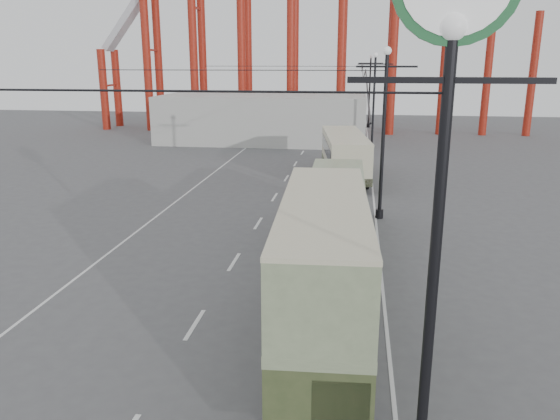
# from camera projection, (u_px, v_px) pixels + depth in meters

# --- Properties ---
(ground) EXTENTS (160.00, 160.00, 0.00)m
(ground) POSITION_uv_depth(u_px,v_px,m) (188.00, 397.00, 14.44)
(ground) COLOR #4D4D50
(ground) RESTS_ON ground
(road_markings) EXTENTS (12.52, 120.00, 0.01)m
(road_markings) POSITION_uv_depth(u_px,v_px,m) (271.00, 206.00, 33.37)
(road_markings) COLOR silver
(road_markings) RESTS_ON ground
(lamp_post_near) EXTENTS (3.20, 0.44, 10.80)m
(lamp_post_near) POSITION_uv_depth(u_px,v_px,m) (447.00, 108.00, 8.74)
(lamp_post_near) COLOR black
(lamp_post_near) RESTS_ON ground
(lamp_post_mid) EXTENTS (3.20, 0.44, 9.32)m
(lamp_post_mid) POSITION_uv_depth(u_px,v_px,m) (383.00, 135.00, 29.63)
(lamp_post_mid) COLOR black
(lamp_post_mid) RESTS_ON ground
(lamp_post_far) EXTENTS (3.20, 0.44, 9.32)m
(lamp_post_far) POSITION_uv_depth(u_px,v_px,m) (374.00, 104.00, 50.64)
(lamp_post_far) COLOR black
(lamp_post_far) RESTS_ON ground
(lamp_post_distant) EXTENTS (3.20, 0.44, 9.32)m
(lamp_post_distant) POSITION_uv_depth(u_px,v_px,m) (370.00, 92.00, 71.65)
(lamp_post_distant) COLOR black
(lamp_post_distant) RESTS_ON ground
(fairground_shed) EXTENTS (22.00, 10.00, 5.00)m
(fairground_shed) POSITION_uv_depth(u_px,v_px,m) (263.00, 119.00, 59.47)
(fairground_shed) COLOR #ABABA6
(fairground_shed) RESTS_ON ground
(double_decker_bus) EXTENTS (2.75, 9.32, 4.95)m
(double_decker_bus) POSITION_uv_depth(u_px,v_px,m) (323.00, 275.00, 15.34)
(double_decker_bus) COLOR #364424
(double_decker_bus) RESTS_ON ground
(single_decker_green) EXTENTS (2.82, 11.51, 3.24)m
(single_decker_green) POSITION_uv_depth(u_px,v_px,m) (335.00, 210.00, 25.64)
(single_decker_green) COLOR gray
(single_decker_green) RESTS_ON ground
(single_decker_cream) EXTENTS (4.03, 11.10, 3.37)m
(single_decker_cream) POSITION_uv_depth(u_px,v_px,m) (344.00, 154.00, 40.64)
(single_decker_cream) COLOR beige
(single_decker_cream) RESTS_ON ground
(pedestrian) EXTENTS (0.79, 0.77, 1.83)m
(pedestrian) POSITION_uv_depth(u_px,v_px,m) (310.00, 249.00, 23.08)
(pedestrian) COLOR black
(pedestrian) RESTS_ON ground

